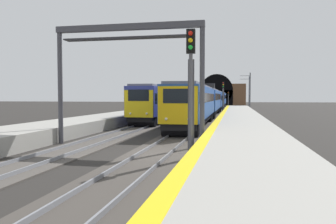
{
  "coord_description": "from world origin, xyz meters",
  "views": [
    {
      "loc": [
        -15.57,
        -3.7,
        2.82
      ],
      "look_at": [
        9.61,
        1.36,
        1.63
      ],
      "focal_mm": 35.51,
      "sensor_mm": 36.0,
      "label": 1
    }
  ],
  "objects": [
    {
      "name": "railway_signal_mid",
      "position": [
        40.45,
        -1.82,
        3.2
      ],
      "size": [
        0.39,
        0.38,
        5.3
      ],
      "rotation": [
        0.0,
        0.0,
        3.14
      ],
      "color": "#4C4C54",
      "rests_on": "ground_plane"
    },
    {
      "name": "overhead_signal_gantry",
      "position": [
        2.71,
        2.31,
        5.28
      ],
      "size": [
        0.7,
        8.79,
        6.96
      ],
      "color": "#3F3F47",
      "rests_on": "ground_plane"
    },
    {
      "name": "catenary_mast_far",
      "position": [
        58.93,
        -6.76,
        3.73
      ],
      "size": [
        0.22,
        2.09,
        7.25
      ],
      "color": "#595B60",
      "rests_on": "ground_plane"
    },
    {
      "name": "ground_plane",
      "position": [
        0.0,
        0.0,
        0.0
      ],
      "size": [
        320.0,
        320.0,
        0.0
      ],
      "primitive_type": "plane",
      "color": "#282623"
    },
    {
      "name": "train_adjacent_platform",
      "position": [
        32.7,
        4.62,
        2.27
      ],
      "size": [
        40.33,
        2.78,
        4.88
      ],
      "rotation": [
        0.0,
        0.0,
        3.14
      ],
      "color": "navy",
      "rests_on": "ground_plane"
    },
    {
      "name": "platform_right_edge_strip",
      "position": [
        0.0,
        -2.39,
        0.94
      ],
      "size": [
        112.0,
        0.5,
        0.01
      ],
      "primitive_type": "cube",
      "color": "yellow",
      "rests_on": "platform_right"
    },
    {
      "name": "platform_right",
      "position": [
        0.0,
        -4.27,
        0.47
      ],
      "size": [
        112.0,
        4.25,
        0.94
      ],
      "primitive_type": "cube",
      "color": "#9E9B93",
      "rests_on": "ground_plane"
    },
    {
      "name": "track_adjacent_line",
      "position": [
        0.0,
        4.62,
        0.04
      ],
      "size": [
        160.0,
        2.89,
        0.21
      ],
      "color": "#4C4742",
      "rests_on": "ground_plane"
    },
    {
      "name": "tunnel_portal",
      "position": [
        98.76,
        2.31,
        3.63
      ],
      "size": [
        2.13,
        19.41,
        10.87
      ],
      "color": "brown",
      "rests_on": "ground_plane"
    },
    {
      "name": "catenary_mast_near",
      "position": [
        54.74,
        -6.76,
        3.97
      ],
      "size": [
        0.22,
        2.13,
        7.73
      ],
      "color": "#595B60",
      "rests_on": "ground_plane"
    },
    {
      "name": "train_main_approaching",
      "position": [
        42.94,
        -0.0,
        2.23
      ],
      "size": [
        74.11,
        2.87,
        4.76
      ],
      "rotation": [
        0.0,
        0.0,
        3.15
      ],
      "color": "#264C99",
      "rests_on": "ground_plane"
    },
    {
      "name": "railway_signal_near",
      "position": [
        -1.13,
        -1.82,
        3.45
      ],
      "size": [
        0.39,
        0.38,
        5.75
      ],
      "rotation": [
        0.0,
        0.0,
        3.14
      ],
      "color": "#4C4C54",
      "rests_on": "ground_plane"
    },
    {
      "name": "track_main_line",
      "position": [
        0.0,
        0.0,
        0.04
      ],
      "size": [
        160.0,
        2.97,
        0.21
      ],
      "color": "#423D38",
      "rests_on": "ground_plane"
    },
    {
      "name": "railway_signal_far",
      "position": [
        87.36,
        -1.82,
        2.61
      ],
      "size": [
        0.39,
        0.38,
        4.38
      ],
      "rotation": [
        0.0,
        0.0,
        3.14
      ],
      "color": "#4C4C54",
      "rests_on": "ground_plane"
    }
  ]
}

